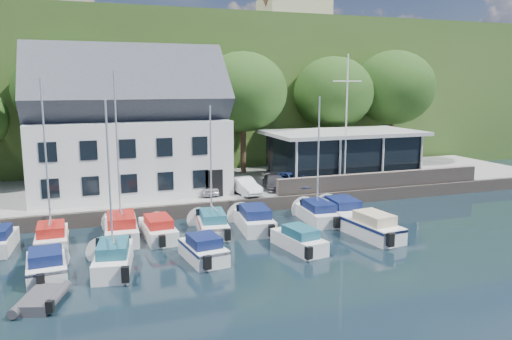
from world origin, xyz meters
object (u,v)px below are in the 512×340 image
(boat_r2_2, at_px, (203,247))
(car_silver, at_px, (205,186))
(boat_r1_3, at_px, (158,227))
(boat_r1_5, at_px, (254,217))
(boat_r2_0, at_px, (46,263))
(boat_r1_6, at_px, (318,158))
(club_pavilion, at_px, (343,155))
(dinghy_1, at_px, (41,298))
(boat_r2_4, at_px, (372,225))
(boat_r2_3, at_px, (299,238))
(car_dgrey, at_px, (274,182))
(car_blue, at_px, (294,180))
(boat_r1_1, at_px, (47,172))
(boat_r1_4, at_px, (211,165))
(boat_r2_1, at_px, (109,179))
(harbor_building, at_px, (129,135))
(flagpole, at_px, (346,122))
(car_white, at_px, (244,186))
(boat_r1_2, at_px, (118,161))
(boat_r1_7, at_px, (341,208))

(boat_r2_2, bearing_deg, car_silver, 68.54)
(boat_r1_3, relative_size, boat_r1_5, 0.91)
(boat_r2_0, relative_size, boat_r2_2, 1.05)
(boat_r1_5, xyz_separation_m, boat_r1_6, (4.64, 0.30, 3.53))
(club_pavilion, xyz_separation_m, dinghy_1, (-23.40, -16.44, -2.73))
(boat_r1_6, distance_m, boat_r2_4, 5.80)
(boat_r2_3, bearing_deg, car_dgrey, 65.45)
(car_silver, relative_size, boat_r1_3, 0.56)
(car_blue, xyz_separation_m, boat_r1_1, (-17.51, -5.96, 2.70))
(boat_r1_3, relative_size, boat_r1_4, 0.71)
(boat_r2_2, bearing_deg, dinghy_1, -165.92)
(boat_r2_1, bearing_deg, car_blue, 45.76)
(harbor_building, relative_size, dinghy_1, 5.19)
(harbor_building, xyz_separation_m, flagpole, (16.27, -3.93, 0.85))
(car_silver, relative_size, flagpole, 0.32)
(harbor_building, xyz_separation_m, boat_r1_5, (6.65, -9.41, -4.60))
(harbor_building, relative_size, boat_r1_1, 1.65)
(car_white, xyz_separation_m, boat_r1_2, (-9.35, -4.87, 3.09))
(boat_r1_3, bearing_deg, boat_r1_4, -2.55)
(car_white, relative_size, car_blue, 0.97)
(car_dgrey, xyz_separation_m, dinghy_1, (-16.04, -14.13, -1.22))
(boat_r2_2, distance_m, boat_r2_4, 10.48)
(boat_r1_1, bearing_deg, boat_r1_3, -2.19)
(car_blue, bearing_deg, flagpole, -13.71)
(car_white, bearing_deg, dinghy_1, -143.39)
(boat_r1_5, relative_size, boat_r1_6, 0.77)
(flagpole, distance_m, boat_r2_4, 11.56)
(club_pavilion, bearing_deg, harbor_building, 178.41)
(flagpole, height_order, boat_r2_4, flagpole)
(boat_r1_3, distance_m, dinghy_1, 9.73)
(car_dgrey, bearing_deg, boat_r1_7, -55.52)
(car_dgrey, xyz_separation_m, boat_r2_1, (-12.92, -11.03, 3.09))
(car_silver, distance_m, boat_r2_1, 13.64)
(boat_r1_5, relative_size, boat_r1_7, 1.03)
(boat_r1_6, bearing_deg, flagpole, 49.81)
(car_silver, relative_size, car_white, 0.89)
(boat_r2_3, bearing_deg, boat_r1_1, 149.53)
(flagpole, xyz_separation_m, boat_r1_5, (-9.62, -5.48, -5.46))
(car_white, xyz_separation_m, boat_r2_0, (-13.23, -9.92, -0.92))
(car_white, distance_m, boat_r1_2, 10.99)
(dinghy_1, bearing_deg, boat_r1_2, 82.42)
(car_white, xyz_separation_m, boat_r2_3, (-0.17, -10.25, -0.95))
(dinghy_1, bearing_deg, boat_r1_1, 107.09)
(boat_r2_2, distance_m, boat_r2_3, 5.43)
(car_blue, relative_size, boat_r2_2, 0.81)
(boat_r1_4, distance_m, boat_r2_0, 10.89)
(club_pavilion, distance_m, car_white, 10.75)
(boat_r2_3, bearing_deg, boat_r1_2, 139.74)
(boat_r1_2, xyz_separation_m, boat_r1_3, (2.09, -0.64, -4.03))
(flagpole, xyz_separation_m, boat_r1_4, (-12.33, -5.35, -1.96))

